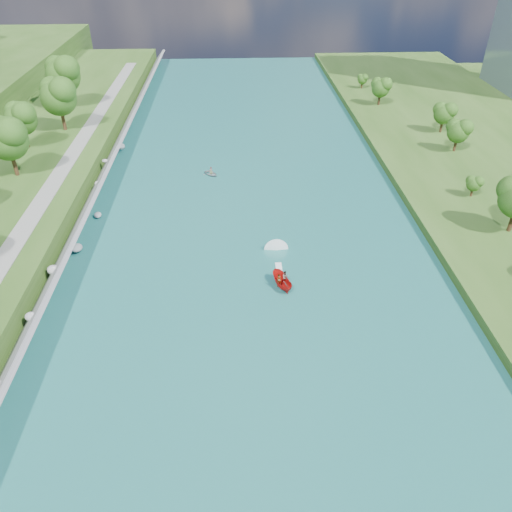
{
  "coord_description": "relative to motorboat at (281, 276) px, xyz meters",
  "views": [
    {
      "loc": [
        -1.68,
        -42.22,
        41.2
      ],
      "look_at": [
        1.0,
        14.26,
        2.5
      ],
      "focal_mm": 35.0,
      "sensor_mm": 36.0,
      "label": 1
    }
  ],
  "objects": [
    {
      "name": "river_water",
      "position": [
        -4.26,
        8.34,
        -0.82
      ],
      "size": [
        55.0,
        240.0,
        0.1
      ],
      "primitive_type": "cube",
      "color": "#17555B",
      "rests_on": "ground"
    },
    {
      "name": "raft",
      "position": [
        -10.38,
        34.03,
        -0.4
      ],
      "size": [
        3.79,
        3.88,
        1.58
      ],
      "rotation": [
        0.0,
        0.0,
        0.72
      ],
      "color": "gray",
      "rests_on": "river_water"
    },
    {
      "name": "ground",
      "position": [
        -4.26,
        -11.66,
        -0.87
      ],
      "size": [
        260.0,
        260.0,
        0.0
      ],
      "primitive_type": "plane",
      "color": "#2D5119",
      "rests_on": "ground"
    },
    {
      "name": "riverside_path",
      "position": [
        -36.76,
        8.34,
        2.68
      ],
      "size": [
        3.0,
        200.0,
        0.1
      ],
      "primitive_type": "cube",
      "color": "gray",
      "rests_on": "berm_west"
    },
    {
      "name": "riprap_bank",
      "position": [
        -30.11,
        7.34,
        0.93
      ],
      "size": [
        4.94,
        236.0,
        4.22
      ],
      "color": "slate",
      "rests_on": "ground"
    },
    {
      "name": "motorboat",
      "position": [
        0.0,
        0.0,
        0.0
      ],
      "size": [
        3.6,
        19.2,
        2.22
      ],
      "rotation": [
        0.0,
        0.0,
        3.48
      ],
      "color": "red",
      "rests_on": "river_water"
    }
  ]
}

